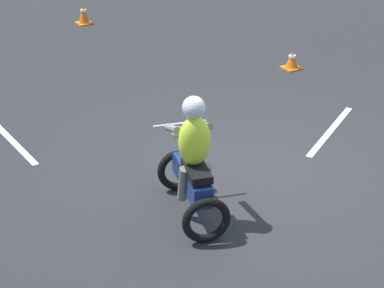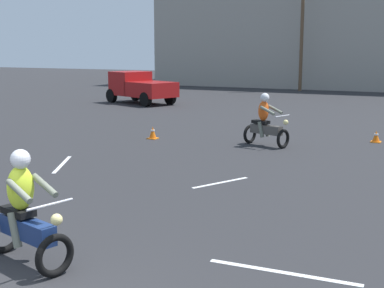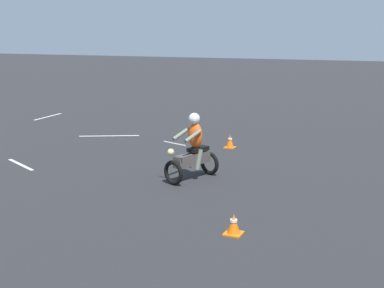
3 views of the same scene
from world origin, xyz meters
TOP-DOWN VIEW (x-y plane):
  - ground_plane at (0.00, 0.00)m, footprint 120.00×120.00m
  - motorcycle_rider_foreground at (-0.54, 1.40)m, footprint 1.56×0.99m
  - traffic_cone_mid_center at (7.63, -0.70)m, footprint 0.32×0.32m
  - traffic_cone_far_center at (2.98, -2.93)m, footprint 0.32×0.32m
  - lane_stripe_e at (2.85, 2.66)m, footprint 2.13×0.18m
  - lane_stripe_se at (0.47, -1.75)m, footprint 1.13×1.77m

SIDE VIEW (x-z plane):
  - ground_plane at x=0.00m, z-range 0.00..0.00m
  - lane_stripe_e at x=2.85m, z-range 0.00..0.01m
  - lane_stripe_se at x=0.47m, z-range 0.00..0.01m
  - traffic_cone_far_center at x=2.98m, z-range -0.01..0.35m
  - traffic_cone_mid_center at x=7.63m, z-range -0.01..0.44m
  - motorcycle_rider_foreground at x=-0.54m, z-range -0.10..1.56m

